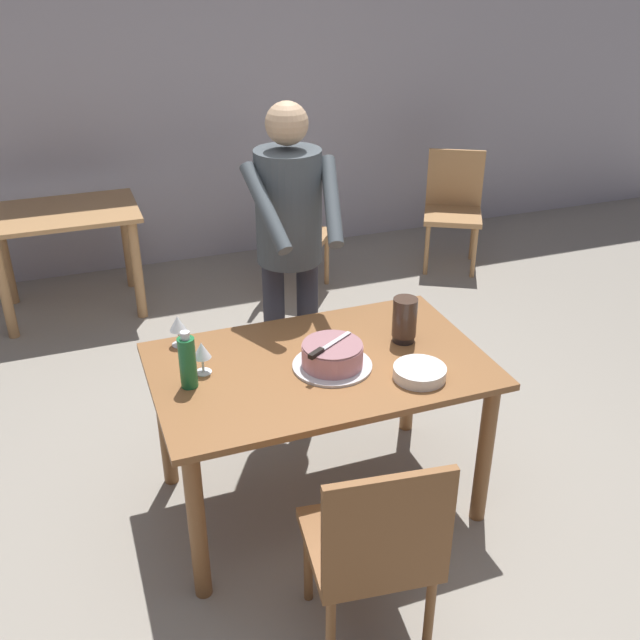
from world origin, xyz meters
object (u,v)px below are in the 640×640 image
object	(u,v)px
wine_glass_near	(202,351)
main_dining_table	(319,386)
cake_knife	(322,350)
plate_stack	(420,372)
person_cutting_cake	(290,237)
background_table	(65,233)
chair_near_side	(375,546)
background_chair_1	(286,228)
hurricane_lamp	(405,320)
cake_on_platter	(332,356)
background_chair_0	(453,205)
wine_glass_far	(178,324)
water_bottle	(188,362)

from	to	relation	value
wine_glass_near	main_dining_table	bearing A→B (deg)	-11.07
cake_knife	wine_glass_near	distance (m)	0.50
plate_stack	person_cutting_cake	distance (m)	0.99
person_cutting_cake	background_table	bearing A→B (deg)	119.54
main_dining_table	plate_stack	distance (m)	0.45
cake_knife	chair_near_side	xyz separation A→B (m)	(-0.08, -0.73, -0.37)
main_dining_table	background_chair_1	bearing A→B (deg)	75.76
plate_stack	hurricane_lamp	bearing A→B (deg)	76.05
cake_on_platter	hurricane_lamp	world-z (taller)	hurricane_lamp
hurricane_lamp	background_chair_0	xyz separation A→B (m)	(1.55, 2.25, -0.37)
cake_knife	wine_glass_far	bearing A→B (deg)	138.71
person_cutting_cake	chair_near_side	xyz separation A→B (m)	(-0.18, -1.48, -0.58)
main_dining_table	background_chair_0	xyz separation A→B (m)	(1.97, 2.30, -0.14)
wine_glass_near	water_bottle	world-z (taller)	water_bottle
water_bottle	background_table	xyz separation A→B (m)	(-0.39, 2.46, -0.29)
background_table	plate_stack	bearing A→B (deg)	-64.69
plate_stack	water_bottle	bearing A→B (deg)	163.52
chair_near_side	background_table	bearing A→B (deg)	104.39
person_cutting_cake	water_bottle	bearing A→B (deg)	-135.06
wine_glass_near	background_table	world-z (taller)	wine_glass_near
cake_on_platter	background_table	world-z (taller)	cake_on_platter
water_bottle	person_cutting_cake	size ratio (longest dim) A/B	0.15
cake_on_platter	person_cutting_cake	bearing A→B (deg)	86.19
person_cutting_cake	hurricane_lamp	bearing A→B (deg)	-60.96
background_table	person_cutting_cake	bearing A→B (deg)	-60.46
plate_stack	person_cutting_cake	world-z (taller)	person_cutting_cake
person_cutting_cake	background_chair_0	world-z (taller)	person_cutting_cake
water_bottle	background_chair_1	xyz separation A→B (m)	(1.13, 2.25, -0.37)
main_dining_table	cake_on_platter	world-z (taller)	cake_on_platter
wine_glass_near	background_chair_1	distance (m)	2.44
water_bottle	chair_near_side	xyz separation A→B (m)	(0.46, -0.83, -0.37)
chair_near_side	background_chair_1	distance (m)	3.16
background_chair_1	plate_stack	bearing A→B (deg)	-95.15
background_chair_0	background_chair_1	bearing A→B (deg)	-178.67
main_dining_table	water_bottle	size ratio (longest dim) A/B	5.70
background_chair_0	person_cutting_cake	bearing A→B (deg)	-138.99
hurricane_lamp	background_chair_1	xyz separation A→B (m)	(0.15, 2.21, -0.37)
wine_glass_far	plate_stack	bearing A→B (deg)	-35.10
wine_glass_near	background_chair_0	bearing A→B (deg)	41.86
wine_glass_far	background_table	distance (m)	2.17
wine_glass_near	wine_glass_far	size ratio (longest dim) A/B	1.00
water_bottle	chair_near_side	world-z (taller)	water_bottle
plate_stack	wine_glass_far	distance (m)	1.08
main_dining_table	cake_on_platter	size ratio (longest dim) A/B	4.19
wine_glass_near	wine_glass_far	xyz separation A→B (m)	(-0.05, 0.27, 0.00)
wine_glass_near	background_table	distance (m)	2.44
water_bottle	hurricane_lamp	world-z (taller)	water_bottle
main_dining_table	chair_near_side	distance (m)	0.84
cake_knife	background_chair_0	xyz separation A→B (m)	(1.99, 2.38, -0.37)
wine_glass_far	background_table	world-z (taller)	wine_glass_far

